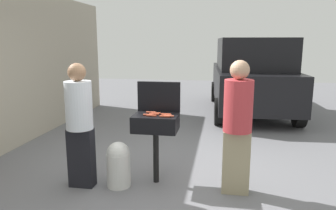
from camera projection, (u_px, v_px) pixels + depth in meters
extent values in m
plane|color=slate|center=(163.00, 179.00, 4.57)|extent=(24.00, 24.00, 0.00)
cube|color=#B2A893|center=(7.00, 68.00, 5.75)|extent=(0.24, 8.00, 2.93)
cylinder|color=black|center=(156.00, 156.00, 4.41)|extent=(0.08, 0.08, 0.74)
cube|color=black|center=(156.00, 123.00, 4.31)|extent=(0.60, 0.44, 0.22)
cube|color=black|center=(159.00, 97.00, 4.46)|extent=(0.60, 0.05, 0.42)
cylinder|color=#AD4228|center=(152.00, 116.00, 4.19)|extent=(0.13, 0.03, 0.03)
cylinder|color=#AD4228|center=(167.00, 115.00, 4.22)|extent=(0.13, 0.04, 0.03)
cylinder|color=#AD4228|center=(165.00, 116.00, 4.15)|extent=(0.13, 0.03, 0.03)
cylinder|color=#AD4228|center=(154.00, 114.00, 4.27)|extent=(0.13, 0.03, 0.03)
cylinder|color=#B74C33|center=(151.00, 112.00, 4.38)|extent=(0.13, 0.03, 0.03)
cylinder|color=#C6593D|center=(169.00, 116.00, 4.17)|extent=(0.13, 0.03, 0.03)
cylinder|color=#B74C33|center=(148.00, 115.00, 4.24)|extent=(0.13, 0.04, 0.03)
cylinder|color=#AD4228|center=(156.00, 113.00, 4.33)|extent=(0.13, 0.04, 0.03)
cylinder|color=#AD4228|center=(166.00, 114.00, 4.27)|extent=(0.13, 0.03, 0.03)
cylinder|color=silver|center=(119.00, 170.00, 4.31)|extent=(0.32, 0.32, 0.46)
sphere|color=silver|center=(118.00, 154.00, 4.26)|extent=(0.31, 0.31, 0.31)
cube|color=black|center=(82.00, 158.00, 4.28)|extent=(0.33, 0.18, 0.80)
cylinder|color=silver|center=(79.00, 105.00, 4.14)|extent=(0.35, 0.35, 0.63)
sphere|color=#936B4C|center=(77.00, 72.00, 4.06)|extent=(0.23, 0.23, 0.23)
cube|color=gray|center=(236.00, 162.00, 4.09)|extent=(0.34, 0.19, 0.82)
cylinder|color=#B23338|center=(238.00, 106.00, 3.95)|extent=(0.36, 0.36, 0.65)
sphere|color=tan|center=(240.00, 70.00, 3.86)|extent=(0.24, 0.24, 0.24)
cube|color=black|center=(250.00, 84.00, 8.81)|extent=(2.15, 4.50, 0.90)
cube|color=black|center=(253.00, 54.00, 8.45)|extent=(1.91, 2.70, 0.80)
cylinder|color=black|center=(299.00, 113.00, 7.30)|extent=(0.26, 0.65, 0.64)
cylinder|color=black|center=(219.00, 111.00, 7.49)|extent=(0.26, 0.65, 0.64)
cylinder|color=black|center=(271.00, 92.00, 10.30)|extent=(0.26, 0.65, 0.64)
cylinder|color=black|center=(215.00, 92.00, 10.50)|extent=(0.26, 0.65, 0.64)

